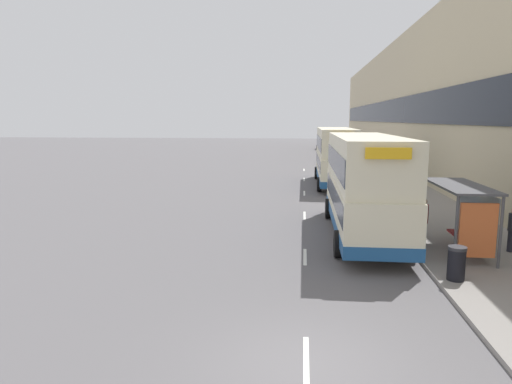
% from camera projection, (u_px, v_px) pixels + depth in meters
% --- Properties ---
extents(ground_plane, '(220.00, 220.00, 0.00)m').
position_uv_depth(ground_plane, '(306.00, 364.00, 9.38)').
color(ground_plane, '#5B595B').
extents(pavement, '(5.00, 93.00, 0.14)m').
position_uv_depth(pavement, '(368.00, 168.00, 46.52)').
color(pavement, gray).
rests_on(pavement, ground_plane).
extents(terrace_facade, '(3.10, 93.00, 12.94)m').
position_uv_depth(terrace_facade, '(411.00, 104.00, 45.11)').
color(terrace_facade, '#C6B793').
rests_on(terrace_facade, ground_plane).
extents(lane_mark_0, '(0.12, 2.00, 0.01)m').
position_uv_depth(lane_mark_0, '(306.00, 360.00, 9.55)').
color(lane_mark_0, silver).
rests_on(lane_mark_0, ground_plane).
extents(lane_mark_1, '(0.12, 2.00, 0.01)m').
position_uv_depth(lane_mark_1, '(305.00, 257.00, 16.68)').
color(lane_mark_1, silver).
rests_on(lane_mark_1, ground_plane).
extents(lane_mark_2, '(0.12, 2.00, 0.01)m').
position_uv_depth(lane_mark_2, '(305.00, 215.00, 23.82)').
color(lane_mark_2, silver).
rests_on(lane_mark_2, ground_plane).
extents(lane_mark_3, '(0.12, 2.00, 0.01)m').
position_uv_depth(lane_mark_3, '(304.00, 193.00, 30.95)').
color(lane_mark_3, silver).
rests_on(lane_mark_3, ground_plane).
extents(lane_mark_4, '(0.12, 2.00, 0.01)m').
position_uv_depth(lane_mark_4, '(304.00, 179.00, 38.09)').
color(lane_mark_4, silver).
rests_on(lane_mark_4, ground_plane).
extents(lane_mark_5, '(0.12, 2.00, 0.01)m').
position_uv_depth(lane_mark_5, '(304.00, 170.00, 45.23)').
color(lane_mark_5, silver).
rests_on(lane_mark_5, ground_plane).
extents(bus_shelter, '(1.60, 4.20, 2.48)m').
position_uv_depth(bus_shelter, '(467.00, 207.00, 16.38)').
color(bus_shelter, '#4C4C51').
rests_on(bus_shelter, ground_plane).
extents(double_decker_bus_near, '(2.85, 10.34, 4.30)m').
position_uv_depth(double_decker_bus_near, '(364.00, 184.00, 19.30)').
color(double_decker_bus_near, beige).
rests_on(double_decker_bus_near, ground_plane).
extents(double_decker_bus_ahead, '(2.85, 10.65, 4.30)m').
position_uv_depth(double_decker_bus_ahead, '(335.00, 155.00, 34.41)').
color(double_decker_bus_ahead, beige).
rests_on(double_decker_bus_ahead, ground_plane).
extents(car_0, '(1.90, 4.48, 1.71)m').
position_uv_depth(car_0, '(323.00, 144.00, 75.72)').
color(car_0, '#4C5156').
rests_on(car_0, ground_plane).
extents(pedestrian_at_shelter, '(0.36, 0.36, 1.83)m').
position_uv_depth(pedestrian_at_shelter, '(423.00, 221.00, 17.68)').
color(pedestrian_at_shelter, '#23232D').
rests_on(pedestrian_at_shelter, ground_plane).
extents(pedestrian_1, '(0.32, 0.32, 1.60)m').
position_uv_depth(pedestrian_1, '(460.00, 214.00, 19.52)').
color(pedestrian_1, '#23232D').
rests_on(pedestrian_1, ground_plane).
extents(pedestrian_2, '(0.34, 0.34, 1.71)m').
position_uv_depth(pedestrian_2, '(476.00, 208.00, 20.49)').
color(pedestrian_2, '#23232D').
rests_on(pedestrian_2, ground_plane).
extents(pedestrian_3, '(0.33, 0.33, 1.65)m').
position_uv_depth(pedestrian_3, '(512.00, 229.00, 16.75)').
color(pedestrian_3, '#23232D').
rests_on(pedestrian_3, ground_plane).
extents(litter_bin, '(0.55, 0.55, 1.05)m').
position_uv_depth(litter_bin, '(456.00, 263.00, 13.81)').
color(litter_bin, black).
rests_on(litter_bin, ground_plane).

